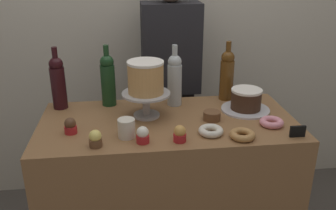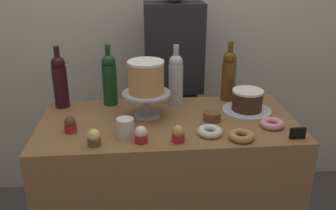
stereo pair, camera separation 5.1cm
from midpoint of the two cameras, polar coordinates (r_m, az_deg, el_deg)
back_wall at (r=2.51m, az=-3.05°, el=14.16°), size 6.00×0.05×2.60m
display_counter at (r=2.01m, az=-0.75°, el=-14.31°), size 1.24×0.61×0.91m
cake_stand_pedestal at (r=1.79m, az=-4.24°, el=0.76°), size 0.24×0.24×0.13m
white_layer_cake at (r=1.75m, az=-4.35°, el=4.37°), size 0.18×0.18×0.16m
silver_serving_platter at (r=1.92m, az=11.26°, el=-0.68°), size 0.25×0.25×0.01m
chocolate_round_cake at (r=1.90m, az=11.39°, el=0.93°), size 0.16×0.16×0.11m
wine_bottle_clear at (r=1.92m, az=0.28°, el=4.11°), size 0.08×0.08×0.33m
wine_bottle_green at (r=1.94m, az=-10.14°, el=4.02°), size 0.08×0.08×0.33m
wine_bottle_dark_red at (r=1.96m, az=-17.57°, el=3.50°), size 0.08×0.08×0.33m
wine_bottle_amber at (r=2.02m, az=8.50°, el=4.80°), size 0.08×0.08×0.33m
cupcake_chocolate at (r=1.70m, az=-15.87°, el=-3.20°), size 0.06×0.06×0.07m
cupcake_lemon at (r=1.56m, az=-12.22°, el=-5.20°), size 0.06×0.06×0.07m
cupcake_caramel at (r=1.56m, az=0.93°, el=-4.55°), size 0.06×0.06×0.07m
cupcake_vanilla at (r=1.56m, az=-4.91°, el=-4.73°), size 0.06×0.06×0.07m
donut_sugar at (r=1.64m, az=5.85°, el=-4.04°), size 0.11×0.11×0.03m
donut_pink at (r=1.78m, az=15.12°, el=-2.63°), size 0.11×0.11×0.03m
donut_maple at (r=1.63m, az=10.69°, el=-4.61°), size 0.11×0.11×0.03m
cookie_stack at (r=1.78m, az=6.08°, el=-1.68°), size 0.08×0.08×0.04m
price_sign_chalkboard at (r=1.69m, az=18.84°, el=-3.94°), size 0.07×0.01×0.05m
coffee_cup_ceramic at (r=1.61m, az=-7.42°, el=-3.63°), size 0.08×0.08×0.08m
barista_figure at (r=2.37m, az=-0.20°, el=2.21°), size 0.36×0.22×1.60m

